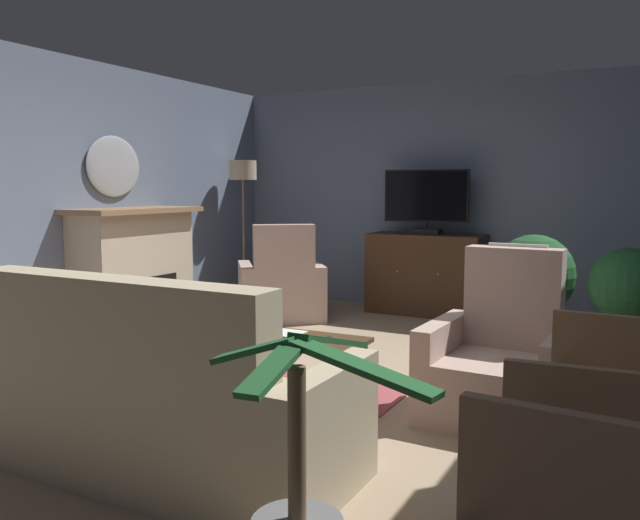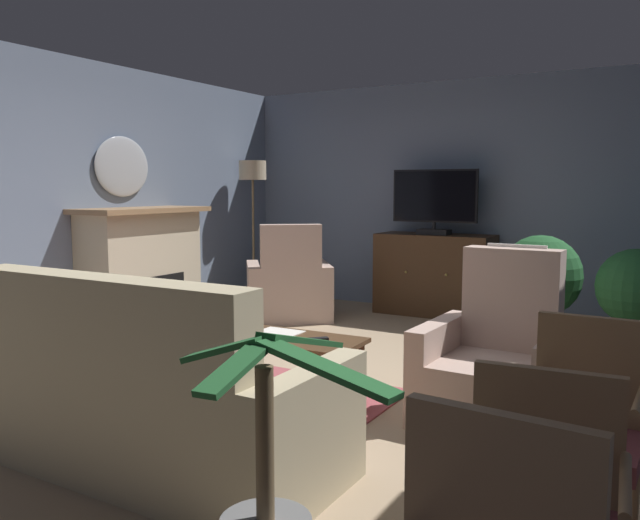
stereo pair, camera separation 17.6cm
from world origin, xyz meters
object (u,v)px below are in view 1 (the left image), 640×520
object	(u,v)px
armchair_beside_cabinet	(281,290)
cat	(210,341)
coffee_table	(288,345)
side_chair_tucked_against_wall	(597,422)
wall_mirror_oval	(114,166)
tv_cabinet	(426,276)
armchair_facing_sofa	(502,366)
side_chair_beside_plant	(571,511)
floor_lamp	(243,186)
potted_plant_on_hearth_side	(628,296)
tv_remote	(319,340)
potted_plant_small_fern_corner	(534,279)
fireplace	(135,273)
television	(426,200)
sofa_floral	(157,407)
folded_newspaper	(282,332)

from	to	relation	value
armchair_beside_cabinet	cat	bearing A→B (deg)	-82.65
coffee_table	side_chair_tucked_against_wall	distance (m)	2.20
wall_mirror_oval	tv_cabinet	xyz separation A→B (m)	(2.55, 2.29, -1.23)
wall_mirror_oval	armchair_facing_sofa	size ratio (longest dim) A/B	0.65
side_chair_tucked_against_wall	cat	bearing A→B (deg)	152.58
side_chair_beside_plant	floor_lamp	xyz separation A→B (m)	(-4.45, 4.70, 0.99)
coffee_table	armchair_beside_cabinet	bearing A→B (deg)	122.47
armchair_facing_sofa	side_chair_tucked_against_wall	size ratio (longest dim) A/B	1.17
wall_mirror_oval	potted_plant_on_hearth_side	distance (m)	4.97
tv_cabinet	armchair_facing_sofa	xyz separation A→B (m)	(1.53, -3.03, -0.11)
tv_remote	potted_plant_small_fern_corner	xyz separation A→B (m)	(0.95, 2.38, 0.17)
fireplace	coffee_table	xyz separation A→B (m)	(2.48, -1.14, -0.20)
potted_plant_on_hearth_side	television	bearing A→B (deg)	152.99
television	floor_lamp	distance (m)	2.30
tv_cabinet	side_chair_tucked_against_wall	size ratio (longest dim) A/B	1.41
potted_plant_small_fern_corner	floor_lamp	bearing A→B (deg)	170.10
tv_remote	sofa_floral	size ratio (longest dim) A/B	0.08
tv_remote	floor_lamp	xyz separation A→B (m)	(-2.70, 3.01, 1.02)
side_chair_tucked_against_wall	tv_cabinet	bearing A→B (deg)	116.98
armchair_beside_cabinet	side_chair_tucked_against_wall	distance (m)	4.80
potted_plant_small_fern_corner	wall_mirror_oval	bearing A→B (deg)	-162.62
wall_mirror_oval	side_chair_beside_plant	xyz separation A→B (m)	(4.74, -2.83, -1.18)
wall_mirror_oval	potted_plant_small_fern_corner	world-z (taller)	wall_mirror_oval
fireplace	potted_plant_on_hearth_side	distance (m)	4.61
television	tv_remote	size ratio (longest dim) A/B	5.82
tv_remote	armchair_beside_cabinet	bearing A→B (deg)	79.97
potted_plant_small_fern_corner	cat	world-z (taller)	potted_plant_small_fern_corner
potted_plant_on_hearth_side	tv_cabinet	bearing A→B (deg)	151.88
folded_newspaper	armchair_beside_cabinet	size ratio (longest dim) A/B	0.24
fireplace	armchair_beside_cabinet	distance (m)	1.60
floor_lamp	fireplace	bearing A→B (deg)	-91.13
tv_cabinet	tv_remote	world-z (taller)	tv_cabinet
folded_newspaper	side_chair_beside_plant	bearing A→B (deg)	-41.09
folded_newspaper	sofa_floral	distance (m)	1.34
fireplace	wall_mirror_oval	xyz separation A→B (m)	(-0.25, 0.00, 1.07)
armchair_beside_cabinet	side_chair_beside_plant	size ratio (longest dim) A/B	1.39
tv_cabinet	cat	size ratio (longest dim) A/B	1.77
tv_cabinet	armchair_beside_cabinet	size ratio (longest dim) A/B	1.05
armchair_beside_cabinet	floor_lamp	world-z (taller)	floor_lamp
wall_mirror_oval	side_chair_beside_plant	size ratio (longest dim) A/B	0.79
tv_cabinet	sofa_floral	distance (m)	4.67
folded_newspaper	tv_remote	bearing A→B (deg)	-15.97
tv_cabinet	television	bearing A→B (deg)	-90.00
coffee_table	potted_plant_small_fern_corner	distance (m)	2.66
sofa_floral	side_chair_tucked_against_wall	size ratio (longest dim) A/B	2.17
sofa_floral	potted_plant_on_hearth_side	distance (m)	4.06
fireplace	coffee_table	distance (m)	2.74
side_chair_beside_plant	cat	distance (m)	4.19
cat	floor_lamp	xyz separation A→B (m)	(-1.14, 2.17, 1.39)
coffee_table	tv_remote	distance (m)	0.26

